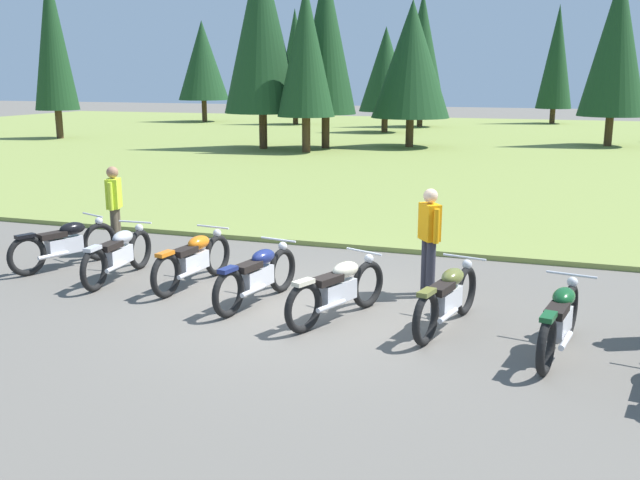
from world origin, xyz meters
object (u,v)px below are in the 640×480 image
(rider_with_back_turned, at_px, (429,236))
(motorcycle_cream, at_px, (338,289))
(motorcycle_british_green, at_px, (560,320))
(rider_in_hivis_vest, at_px, (114,205))
(motorcycle_black, at_px, (65,243))
(motorcycle_navy, at_px, (257,275))
(motorcycle_olive, at_px, (447,297))
(motorcycle_silver, at_px, (118,254))
(motorcycle_orange, at_px, (193,259))

(rider_with_back_turned, bearing_deg, motorcycle_cream, -122.91)
(motorcycle_british_green, distance_m, rider_in_hivis_vest, 8.49)
(motorcycle_black, distance_m, motorcycle_navy, 4.12)
(motorcycle_olive, height_order, rider_with_back_turned, rider_with_back_turned)
(motorcycle_navy, relative_size, rider_with_back_turned, 1.25)
(motorcycle_british_green, bearing_deg, motorcycle_silver, 171.24)
(motorcycle_black, distance_m, motorcycle_orange, 2.70)
(motorcycle_orange, bearing_deg, motorcycle_black, 174.48)
(motorcycle_cream, xyz_separation_m, motorcycle_british_green, (2.93, -0.35, 0.00))
(motorcycle_orange, relative_size, rider_in_hivis_vest, 1.26)
(motorcycle_silver, height_order, rider_with_back_turned, rider_with_back_turned)
(motorcycle_silver, distance_m, rider_with_back_turned, 5.12)
(motorcycle_silver, relative_size, motorcycle_olive, 1.01)
(motorcycle_silver, relative_size, rider_in_hivis_vest, 1.26)
(motorcycle_cream, relative_size, rider_with_back_turned, 1.19)
(motorcycle_silver, distance_m, motorcycle_olive, 5.59)
(motorcycle_navy, height_order, rider_in_hivis_vest, rider_in_hivis_vest)
(motorcycle_orange, bearing_deg, motorcycle_olive, -9.24)
(motorcycle_british_green, bearing_deg, rider_in_hivis_vest, 162.26)
(motorcycle_silver, distance_m, motorcycle_british_green, 7.07)
(motorcycle_orange, relative_size, motorcycle_cream, 1.05)
(rider_in_hivis_vest, bearing_deg, motorcycle_olive, -17.70)
(motorcycle_navy, bearing_deg, motorcycle_orange, 159.10)
(rider_in_hivis_vest, bearing_deg, motorcycle_british_green, -17.74)
(motorcycle_black, distance_m, motorcycle_olive, 6.95)
(motorcycle_navy, bearing_deg, motorcycle_british_green, -8.38)
(motorcycle_british_green, height_order, rider_with_back_turned, rider_with_back_turned)
(motorcycle_navy, distance_m, motorcycle_cream, 1.37)
(motorcycle_navy, height_order, rider_with_back_turned, rider_with_back_turned)
(motorcycle_silver, xyz_separation_m, motorcycle_cream, (4.06, -0.73, 0.00))
(rider_with_back_turned, distance_m, rider_in_hivis_vest, 6.16)
(motorcycle_silver, bearing_deg, rider_with_back_turned, 8.79)
(motorcycle_black, relative_size, rider_with_back_turned, 1.19)
(motorcycle_cream, distance_m, rider_in_hivis_vest, 5.63)
(motorcycle_olive, xyz_separation_m, motorcycle_british_green, (1.43, -0.46, 0.00))
(rider_in_hivis_vest, bearing_deg, motorcycle_navy, -27.21)
(motorcycle_silver, height_order, rider_in_hivis_vest, rider_in_hivis_vest)
(motorcycle_silver, bearing_deg, rider_in_hivis_vest, 125.70)
(motorcycle_silver, relative_size, rider_with_back_turned, 1.26)
(motorcycle_cream, height_order, rider_with_back_turned, rider_with_back_turned)
(rider_with_back_turned, bearing_deg, rider_in_hivis_vest, 173.22)
(motorcycle_british_green, bearing_deg, motorcycle_navy, 171.62)
(motorcycle_cream, xyz_separation_m, rider_with_back_turned, (0.98, 1.51, 0.51))
(rider_with_back_turned, bearing_deg, motorcycle_black, -175.97)
(motorcycle_silver, distance_m, motorcycle_cream, 4.12)
(motorcycle_british_green, xyz_separation_m, rider_in_hivis_vest, (-8.07, 2.58, 0.51))
(motorcycle_silver, bearing_deg, motorcycle_navy, -9.34)
(motorcycle_silver, xyz_separation_m, motorcycle_olive, (5.56, -0.61, 0.00))
(motorcycle_orange, distance_m, motorcycle_british_green, 5.74)
(motorcycle_black, bearing_deg, motorcycle_orange, -5.52)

